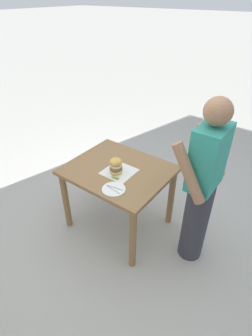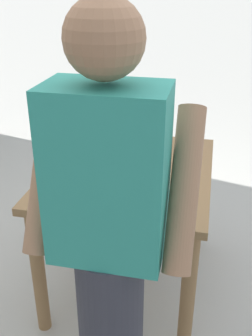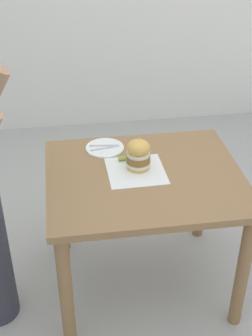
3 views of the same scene
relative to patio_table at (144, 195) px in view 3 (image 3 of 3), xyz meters
The scene contains 6 objects.
ground_plane 0.65m from the patio_table, ahead, with size 80.00×80.00×0.00m, color #ADAAA3.
patio_table is the anchor object (origin of this frame).
serving_paper 0.15m from the patio_table, 47.83° to the left, with size 0.30×0.30×0.00m, color white.
sandwich 0.23m from the patio_table, 19.91° to the left, with size 0.13×0.13×0.20m.
pickle_spear 0.23m from the patio_table, 27.96° to the left, with size 0.02×0.02×0.08m, color #8EA83D.
side_plate_with_forks 0.37m from the patio_table, 31.21° to the left, with size 0.22×0.22×0.02m.
Camera 3 is at (-2.02, 0.40, 2.14)m, focal length 50.00 mm.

